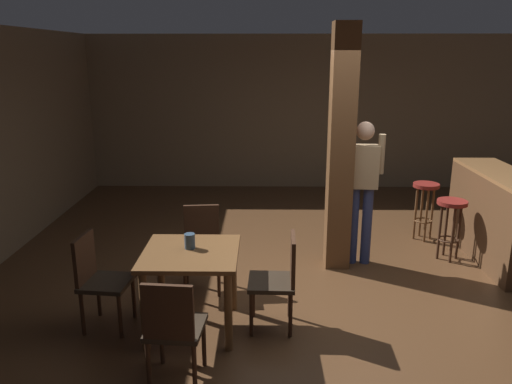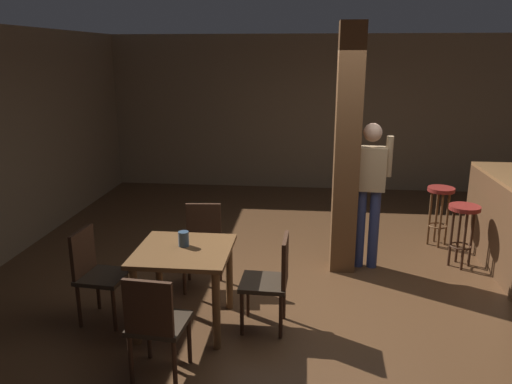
{
  "view_description": "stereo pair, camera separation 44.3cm",
  "coord_description": "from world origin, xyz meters",
  "px_view_note": "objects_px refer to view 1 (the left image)",
  "views": [
    {
      "loc": [
        -0.77,
        -4.79,
        2.47
      ],
      "look_at": [
        -0.84,
        0.15,
        1.09
      ],
      "focal_mm": 35.0,
      "sensor_mm": 36.0,
      "label": 1
    },
    {
      "loc": [
        -0.33,
        -4.77,
        2.47
      ],
      "look_at": [
        -0.84,
        0.15,
        1.09
      ],
      "focal_mm": 35.0,
      "sensor_mm": 36.0,
      "label": 2
    }
  ],
  "objects_px": {
    "napkin_cup": "(190,241)",
    "bar_counter": "(491,216)",
    "standing_person": "(362,183)",
    "bar_stool_near": "(451,215)",
    "bar_stool_mid": "(425,198)",
    "chair_south": "(173,326)",
    "chair_east": "(280,277)",
    "dining_table": "(191,266)",
    "chair_north": "(202,243)",
    "chair_west": "(98,277)"
  },
  "relations": [
    {
      "from": "standing_person",
      "to": "bar_stool_near",
      "type": "distance_m",
      "value": 1.21
    },
    {
      "from": "chair_west",
      "to": "standing_person",
      "type": "relative_size",
      "value": 0.52
    },
    {
      "from": "napkin_cup",
      "to": "bar_counter",
      "type": "xyz_separation_m",
      "value": [
        3.44,
        1.58,
        -0.28
      ]
    },
    {
      "from": "dining_table",
      "to": "bar_stool_mid",
      "type": "distance_m",
      "value": 3.68
    },
    {
      "from": "dining_table",
      "to": "bar_stool_mid",
      "type": "height_order",
      "value": "bar_stool_mid"
    },
    {
      "from": "dining_table",
      "to": "bar_counter",
      "type": "bearing_deg",
      "value": 25.77
    },
    {
      "from": "chair_east",
      "to": "chair_west",
      "type": "relative_size",
      "value": 1.0
    },
    {
      "from": "chair_west",
      "to": "chair_north",
      "type": "bearing_deg",
      "value": 44.52
    },
    {
      "from": "chair_west",
      "to": "bar_stool_mid",
      "type": "relative_size",
      "value": 1.13
    },
    {
      "from": "bar_counter",
      "to": "bar_stool_near",
      "type": "height_order",
      "value": "bar_counter"
    },
    {
      "from": "dining_table",
      "to": "standing_person",
      "type": "height_order",
      "value": "standing_person"
    },
    {
      "from": "chair_north",
      "to": "bar_counter",
      "type": "height_order",
      "value": "bar_counter"
    },
    {
      "from": "chair_west",
      "to": "bar_stool_mid",
      "type": "distance_m",
      "value": 4.36
    },
    {
      "from": "chair_north",
      "to": "bar_stool_near",
      "type": "bearing_deg",
      "value": 15.44
    },
    {
      "from": "chair_north",
      "to": "bar_stool_mid",
      "type": "height_order",
      "value": "chair_north"
    },
    {
      "from": "chair_north",
      "to": "napkin_cup",
      "type": "relative_size",
      "value": 6.43
    },
    {
      "from": "chair_west",
      "to": "bar_counter",
      "type": "relative_size",
      "value": 0.49
    },
    {
      "from": "dining_table",
      "to": "napkin_cup",
      "type": "height_order",
      "value": "napkin_cup"
    },
    {
      "from": "chair_south",
      "to": "chair_west",
      "type": "distance_m",
      "value": 1.18
    },
    {
      "from": "chair_south",
      "to": "chair_east",
      "type": "height_order",
      "value": "same"
    },
    {
      "from": "chair_east",
      "to": "standing_person",
      "type": "distance_m",
      "value": 1.88
    },
    {
      "from": "chair_east",
      "to": "bar_stool_near",
      "type": "bearing_deg",
      "value": 37.31
    },
    {
      "from": "bar_counter",
      "to": "bar_stool_near",
      "type": "xyz_separation_m",
      "value": [
        -0.49,
        0.0,
        0.01
      ]
    },
    {
      "from": "dining_table",
      "to": "chair_north",
      "type": "bearing_deg",
      "value": 90.43
    },
    {
      "from": "napkin_cup",
      "to": "dining_table",
      "type": "bearing_deg",
      "value": -78.65
    },
    {
      "from": "chair_south",
      "to": "bar_counter",
      "type": "bearing_deg",
      "value": 35.79
    },
    {
      "from": "chair_south",
      "to": "chair_west",
      "type": "bearing_deg",
      "value": 134.6
    },
    {
      "from": "chair_north",
      "to": "standing_person",
      "type": "xyz_separation_m",
      "value": [
        1.82,
        0.69,
        0.5
      ]
    },
    {
      "from": "bar_stool_mid",
      "to": "chair_west",
      "type": "bearing_deg",
      "value": -147.7
    },
    {
      "from": "bar_stool_mid",
      "to": "napkin_cup",
      "type": "bearing_deg",
      "value": -141.42
    },
    {
      "from": "standing_person",
      "to": "bar_stool_mid",
      "type": "height_order",
      "value": "standing_person"
    },
    {
      "from": "chair_south",
      "to": "bar_stool_near",
      "type": "distance_m",
      "value": 3.87
    },
    {
      "from": "napkin_cup",
      "to": "bar_counter",
      "type": "bearing_deg",
      "value": 24.75
    },
    {
      "from": "chair_north",
      "to": "chair_west",
      "type": "xyz_separation_m",
      "value": [
        -0.85,
        -0.83,
        0.0
      ]
    },
    {
      "from": "napkin_cup",
      "to": "bar_stool_near",
      "type": "relative_size",
      "value": 0.18
    },
    {
      "from": "dining_table",
      "to": "chair_west",
      "type": "relative_size",
      "value": 0.96
    },
    {
      "from": "chair_west",
      "to": "napkin_cup",
      "type": "bearing_deg",
      "value": 4.01
    },
    {
      "from": "chair_south",
      "to": "chair_east",
      "type": "relative_size",
      "value": 1.0
    },
    {
      "from": "chair_south",
      "to": "bar_stool_near",
      "type": "xyz_separation_m",
      "value": [
        2.96,
        2.49,
        0.06
      ]
    },
    {
      "from": "dining_table",
      "to": "bar_stool_near",
      "type": "distance_m",
      "value": 3.37
    },
    {
      "from": "chair_south",
      "to": "napkin_cup",
      "type": "relative_size",
      "value": 6.43
    },
    {
      "from": "chair_east",
      "to": "napkin_cup",
      "type": "distance_m",
      "value": 0.88
    },
    {
      "from": "chair_north",
      "to": "bar_counter",
      "type": "distance_m",
      "value": 3.53
    },
    {
      "from": "chair_north",
      "to": "bar_stool_near",
      "type": "relative_size",
      "value": 1.18
    },
    {
      "from": "chair_east",
      "to": "dining_table",
      "type": "bearing_deg",
      "value": -177.94
    },
    {
      "from": "bar_counter",
      "to": "chair_south",
      "type": "bearing_deg",
      "value": -144.21
    },
    {
      "from": "dining_table",
      "to": "bar_stool_near",
      "type": "relative_size",
      "value": 1.13
    },
    {
      "from": "chair_south",
      "to": "napkin_cup",
      "type": "distance_m",
      "value": 0.96
    },
    {
      "from": "chair_south",
      "to": "napkin_cup",
      "type": "bearing_deg",
      "value": 89.42
    },
    {
      "from": "chair_east",
      "to": "chair_west",
      "type": "height_order",
      "value": "same"
    }
  ]
}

